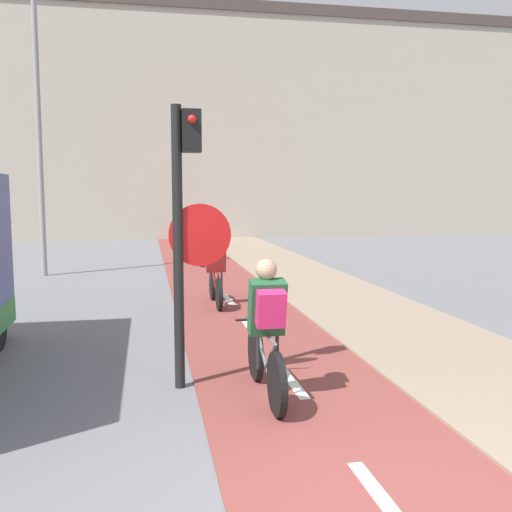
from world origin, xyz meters
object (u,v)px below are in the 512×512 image
street_lamp_far (37,97)px  cyclist_far (216,271)px  traffic_light_pole (186,215)px  cyclist_near (267,332)px

street_lamp_far → cyclist_far: bearing=-51.0°
street_lamp_far → traffic_light_pole: bearing=-71.8°
cyclist_near → cyclist_far: size_ratio=1.02×
traffic_light_pole → street_lamp_far: size_ratio=0.41×
traffic_light_pole → cyclist_near: bearing=-34.1°
traffic_light_pole → cyclist_near: size_ratio=1.78×
street_lamp_far → cyclist_far: size_ratio=4.47×
traffic_light_pole → cyclist_near: traffic_light_pole is taller
street_lamp_far → cyclist_far: (3.85, -4.76, -3.82)m
street_lamp_far → cyclist_far: street_lamp_far is taller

